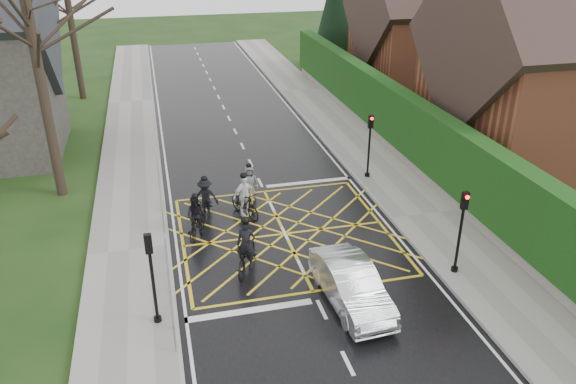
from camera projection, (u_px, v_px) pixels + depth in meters
name	position (u px, v px, depth m)	size (l,w,h in m)	color
ground	(285.00, 234.00, 22.30)	(120.00, 120.00, 0.00)	black
road	(285.00, 234.00, 22.30)	(9.00, 80.00, 0.01)	black
sidewalk_right	(423.00, 215.00, 23.57)	(3.00, 80.00, 0.15)	gray
sidewalk_left	(129.00, 251.00, 20.97)	(3.00, 80.00, 0.15)	gray
stone_wall	(403.00, 154.00, 29.08)	(0.50, 38.00, 0.70)	slate
hedge	(406.00, 122.00, 28.32)	(0.90, 38.00, 2.80)	#0E350F
house_near	(563.00, 71.00, 26.95)	(11.80, 9.80, 11.30)	brown
house_far	(428.00, 30.00, 39.36)	(9.80, 8.80, 10.30)	brown
conifer	(338.00, 8.00, 45.21)	(4.60, 4.60, 10.00)	black
tree_near	(28.00, 14.00, 22.17)	(9.24, 9.24, 11.44)	black
railing_south	(169.00, 283.00, 17.89)	(0.05, 5.04, 1.03)	slate
railing_north	(160.00, 186.00, 24.45)	(0.05, 6.04, 1.03)	slate
traffic_light_ne	(369.00, 147.00, 26.36)	(0.24, 0.31, 3.21)	black
traffic_light_se	(460.00, 233.00, 19.01)	(0.24, 0.31, 3.21)	black
traffic_light_sw	(153.00, 280.00, 16.54)	(0.24, 0.31, 3.21)	black
cyclist_rear	(247.00, 252.00, 19.77)	(1.55, 2.24, 2.07)	black
cyclist_back	(197.00, 220.00, 21.92)	(1.20, 1.87, 1.82)	black
cyclist_mid	(206.00, 202.00, 23.38)	(1.21, 1.99, 1.84)	black
cyclist_front	(245.00, 200.00, 23.36)	(1.31, 2.03, 1.97)	black
cyclist_lead	(250.00, 188.00, 24.77)	(0.82, 1.84, 1.76)	gold
car	(351.00, 285.00, 17.97)	(1.47, 4.22, 1.39)	silver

